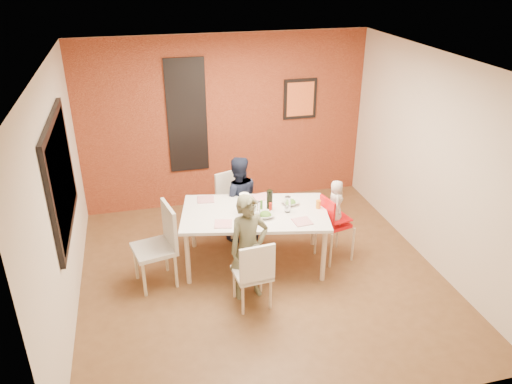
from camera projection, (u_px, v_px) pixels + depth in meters
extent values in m
plane|color=brown|center=(262.00, 275.00, 6.41)|extent=(4.50, 4.50, 0.00)
cube|color=silver|center=(263.00, 63.00, 5.24)|extent=(4.50, 4.50, 0.02)
cube|color=beige|center=(226.00, 122.00, 7.79)|extent=(4.50, 0.02, 2.70)
cube|color=beige|center=(336.00, 296.00, 3.86)|extent=(4.50, 0.02, 2.70)
cube|color=beige|center=(59.00, 201.00, 5.33)|extent=(0.02, 4.50, 2.70)
cube|color=beige|center=(434.00, 162.00, 6.32)|extent=(0.02, 4.50, 2.70)
cube|color=maroon|center=(226.00, 122.00, 7.77)|extent=(4.50, 0.02, 2.70)
cube|color=black|center=(61.00, 176.00, 5.43)|extent=(0.05, 1.70, 1.30)
cube|color=black|center=(62.00, 176.00, 5.43)|extent=(0.02, 1.55, 1.15)
cube|color=silver|center=(187.00, 116.00, 7.56)|extent=(0.55, 0.03, 1.70)
cube|color=black|center=(187.00, 116.00, 7.56)|extent=(0.60, 0.03, 1.76)
cube|color=black|center=(300.00, 99.00, 7.89)|extent=(0.54, 0.03, 0.64)
cube|color=orange|center=(300.00, 99.00, 7.87)|extent=(0.44, 0.01, 0.54)
cube|color=white|center=(255.00, 213.00, 6.36)|extent=(2.01, 1.38, 0.04)
cylinder|color=beige|center=(188.00, 258.00, 6.11)|extent=(0.06, 0.06, 0.73)
cylinder|color=beige|center=(193.00, 224.00, 6.88)|extent=(0.06, 0.06, 0.73)
cylinder|color=beige|center=(324.00, 255.00, 6.17)|extent=(0.06, 0.06, 0.73)
cylinder|color=beige|center=(314.00, 222.00, 6.94)|extent=(0.06, 0.06, 0.73)
cube|color=white|center=(252.00, 273.00, 5.74)|extent=(0.44, 0.44, 0.05)
cube|color=white|center=(257.00, 265.00, 5.48)|extent=(0.41, 0.07, 0.46)
cylinder|color=beige|center=(261.00, 278.00, 6.02)|extent=(0.03, 0.03, 0.40)
cylinder|color=beige|center=(271.00, 294.00, 5.74)|extent=(0.03, 0.03, 0.40)
cylinder|color=beige|center=(234.00, 283.00, 5.93)|extent=(0.03, 0.03, 0.40)
cylinder|color=beige|center=(243.00, 300.00, 5.64)|extent=(0.03, 0.03, 0.40)
cube|color=silver|center=(236.00, 207.00, 7.19)|extent=(0.54, 0.54, 0.05)
cube|color=silver|center=(228.00, 187.00, 7.23)|extent=(0.41, 0.18, 0.48)
cylinder|color=tan|center=(232.00, 229.00, 7.07)|extent=(0.03, 0.03, 0.42)
cylinder|color=tan|center=(220.00, 219.00, 7.33)|extent=(0.03, 0.03, 0.42)
cylinder|color=tan|center=(252.00, 222.00, 7.25)|extent=(0.03, 0.03, 0.42)
cylinder|color=tan|center=(240.00, 213.00, 7.51)|extent=(0.03, 0.03, 0.42)
cube|color=beige|center=(154.00, 249.00, 6.06)|extent=(0.57, 0.57, 0.05)
cube|color=beige|center=(169.00, 226.00, 6.03)|extent=(0.15, 0.48, 0.55)
cylinder|color=beige|center=(136.00, 263.00, 6.25)|extent=(0.04, 0.04, 0.47)
cylinder|color=beige|center=(166.00, 255.00, 6.41)|extent=(0.04, 0.04, 0.47)
cylinder|color=beige|center=(144.00, 279.00, 5.93)|extent=(0.04, 0.04, 0.47)
cylinder|color=beige|center=(176.00, 271.00, 6.09)|extent=(0.04, 0.04, 0.47)
cube|color=red|center=(335.00, 224.00, 6.57)|extent=(0.38, 0.38, 0.05)
cube|color=red|center=(327.00, 212.00, 6.42)|extent=(0.10, 0.32, 0.38)
cube|color=red|center=(336.00, 218.00, 6.53)|extent=(0.38, 0.38, 0.02)
cylinder|color=#C4B091|center=(353.00, 244.00, 6.62)|extent=(0.03, 0.03, 0.49)
cylinder|color=#C4B091|center=(331.00, 251.00, 6.47)|extent=(0.03, 0.03, 0.49)
cylinder|color=#C4B091|center=(337.00, 232.00, 6.91)|extent=(0.03, 0.03, 0.49)
cylinder|color=#C4B091|center=(316.00, 238.00, 6.76)|extent=(0.03, 0.03, 0.49)
imported|color=#5C5C42|center=(249.00, 248.00, 5.77)|extent=(0.53, 0.39, 1.32)
imported|color=black|center=(238.00, 199.00, 6.97)|extent=(0.64, 0.51, 1.26)
imported|color=beige|center=(336.00, 202.00, 6.43)|extent=(0.25, 0.33, 0.60)
cube|color=white|center=(223.00, 224.00, 6.05)|extent=(0.25, 0.25, 0.01)
cube|color=white|center=(262.00, 197.00, 6.71)|extent=(0.24, 0.24, 0.01)
cube|color=silver|center=(302.00, 221.00, 6.10)|extent=(0.23, 0.23, 0.01)
cube|color=silver|center=(206.00, 199.00, 6.65)|extent=(0.25, 0.25, 0.01)
imported|color=silver|center=(265.00, 215.00, 6.21)|extent=(0.22, 0.22, 0.05)
imported|color=silver|center=(290.00, 203.00, 6.52)|extent=(0.27, 0.27, 0.05)
cylinder|color=black|center=(270.00, 201.00, 6.31)|extent=(0.08, 0.08, 0.29)
cylinder|color=white|center=(257.00, 210.00, 6.15)|extent=(0.08, 0.08, 0.22)
cylinder|color=white|center=(288.00, 204.00, 6.30)|extent=(0.08, 0.08, 0.21)
cylinder|color=white|center=(244.00, 204.00, 6.24)|extent=(0.12, 0.12, 0.28)
cylinder|color=red|center=(271.00, 208.00, 6.28)|extent=(0.04, 0.04, 0.15)
cylinder|color=#3D7A28|center=(261.00, 205.00, 6.37)|extent=(0.03, 0.03, 0.13)
cylinder|color=brown|center=(255.00, 205.00, 6.37)|extent=(0.03, 0.03, 0.13)
cylinder|color=orange|center=(318.00, 204.00, 6.41)|extent=(0.06, 0.06, 0.11)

